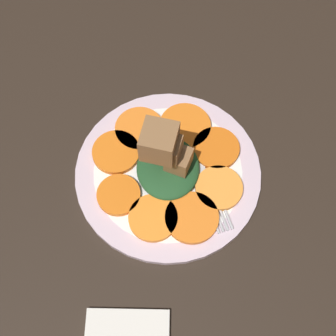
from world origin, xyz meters
The scene contains 12 objects.
table_slab centered at (0.00, 0.00, 1.00)cm, with size 120.00×120.00×2.00cm, color black.
plate centered at (0.00, 0.00, 2.52)cm, with size 27.37×27.37×1.05cm.
carrot_slice_0 centered at (7.40, -2.46, 3.52)cm, with size 7.88×7.88×0.84cm, color orange.
carrot_slice_1 centered at (6.79, 4.49, 3.52)cm, with size 7.45×7.45×0.84cm, color orange.
carrot_slice_2 centered at (2.73, 7.79, 3.52)cm, with size 7.12×7.12×0.84cm, color orange.
carrot_slice_3 centered at (-4.10, 6.96, 3.52)cm, with size 6.26×6.26×0.84cm, color orange.
carrot_slice_4 centered at (-7.46, 1.93, 3.52)cm, with size 6.91×6.91×0.84cm, color orange.
carrot_slice_5 centered at (-7.32, -3.46, 3.52)cm, with size 7.57×7.57×0.84cm, color orange.
carrot_slice_6 centered at (-2.76, -7.36, 3.52)cm, with size 6.84×6.84×0.84cm, color orange.
carrot_slice_7 centered at (3.67, -7.13, 3.52)cm, with size 6.97×6.97×0.84cm, color #D66114.
center_pile centered at (-0.03, 0.15, 7.04)cm, with size 10.15×9.13×11.19cm.
fork centered at (-0.49, -5.18, 3.30)cm, with size 18.80×7.84×0.40cm.
Camera 1 is at (-29.03, -0.56, 65.26)cm, focal length 50.00 mm.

